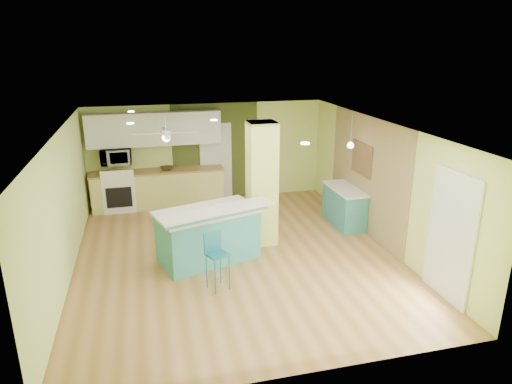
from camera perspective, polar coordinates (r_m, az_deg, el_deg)
floor at (r=8.98m, az=-2.53°, el=-7.88°), size 6.00×7.00×0.01m
ceiling at (r=8.20m, az=-2.78°, el=8.08°), size 6.00×7.00×0.01m
wall_back at (r=11.84m, az=-6.06°, el=4.94°), size 6.00×0.01×2.50m
wall_front at (r=5.40m, az=4.96°, el=-11.76°), size 6.00×0.01×2.50m
wall_left at (r=8.48m, az=-22.97°, el=-1.81°), size 0.01×7.00×2.50m
wall_right at (r=9.53m, az=15.34°, el=1.13°), size 0.01×7.00×2.50m
wood_panel at (r=10.03m, az=13.61°, el=2.10°), size 0.02×3.40×2.50m
olive_accent at (r=11.85m, az=-5.08°, el=4.99°), size 2.20×0.02×2.50m
interior_door at (r=11.88m, az=-5.03°, el=3.79°), size 0.82×0.05×2.00m
french_door at (r=7.78m, az=23.14°, el=-5.17°), size 0.04×1.08×2.10m
column at (r=9.11m, az=0.73°, el=1.01°), size 0.55×0.55×2.50m
kitchen_run at (r=11.65m, az=-12.05°, el=0.44°), size 3.25×0.63×0.94m
stove at (r=11.66m, az=-16.70°, el=0.02°), size 0.76×0.66×1.08m
upper_cabinets at (r=11.42m, az=-12.56°, el=7.71°), size 3.20×0.34×0.80m
microwave at (r=11.43m, az=-17.10°, el=4.28°), size 0.70×0.48×0.39m
ceiling_fan at (r=10.10m, az=-11.20°, el=7.21°), size 1.41×1.41×0.61m
pendant_lamp at (r=9.86m, az=11.74°, el=5.76°), size 0.14×0.14×0.69m
wall_decor at (r=10.12m, az=13.11°, el=4.03°), size 0.03×0.90×0.70m
peninsula at (r=8.62m, az=-5.94°, el=-5.24°), size 2.26×1.69×1.14m
bar_stool at (r=7.62m, az=-5.10°, el=-7.43°), size 0.42×0.42×0.98m
side_counter at (r=10.48m, az=10.94°, el=-1.74°), size 0.56×1.33×0.86m
fruit_bowl at (r=11.50m, az=-11.11°, el=2.92°), size 0.33×0.33×0.08m
canister at (r=8.34m, az=-4.82°, el=-2.03°), size 0.14×0.14×0.15m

